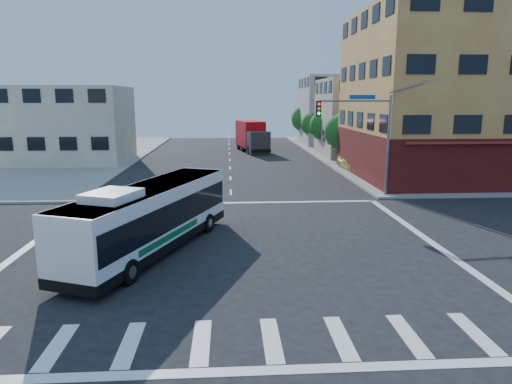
{
  "coord_description": "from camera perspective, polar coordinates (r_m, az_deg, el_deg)",
  "views": [
    {
      "loc": [
        -0.18,
        -19.85,
        6.76
      ],
      "look_at": [
        1.26,
        3.5,
        1.95
      ],
      "focal_mm": 32.0,
      "sensor_mm": 36.0,
      "label": 1
    }
  ],
  "objects": [
    {
      "name": "corner_building_ne",
      "position": [
        43.32,
        24.57,
        9.44
      ],
      "size": [
        18.1,
        15.44,
        14.0
      ],
      "color": "gold",
      "rests_on": "ground"
    },
    {
      "name": "signal_mast_ne",
      "position": [
        31.89,
        13.48,
        8.11
      ],
      "size": [
        7.91,
        1.13,
        8.07
      ],
      "color": "slate",
      "rests_on": "ground"
    },
    {
      "name": "street_tree_b",
      "position": [
        57.14,
        8.77,
        8.47
      ],
      "size": [
        3.8,
        3.8,
        5.79
      ],
      "color": "#332012",
      "rests_on": "ground"
    },
    {
      "name": "sidewalk_ne",
      "position": [
        65.5,
        29.07,
        4.3
      ],
      "size": [
        50.0,
        50.0,
        0.15
      ],
      "primitive_type": "cube",
      "color": "gray",
      "rests_on": "ground"
    },
    {
      "name": "street_tree_d",
      "position": [
        72.84,
        6.1,
        9.29
      ],
      "size": [
        4.0,
        4.0,
        6.03
      ],
      "color": "#332012",
      "rests_on": "ground"
    },
    {
      "name": "transit_bus",
      "position": [
        20.78,
        -12.92,
        -3.03
      ],
      "size": [
        6.29,
        11.22,
        3.29
      ],
      "rotation": [
        0.0,
        0.0,
        -0.38
      ],
      "color": "black",
      "rests_on": "ground"
    },
    {
      "name": "street_tree_a",
      "position": [
        49.38,
        10.74,
        7.74
      ],
      "size": [
        3.6,
        3.6,
        5.53
      ],
      "color": "#332012",
      "rests_on": "ground"
    },
    {
      "name": "building_east_near",
      "position": [
        56.54,
        14.32,
        8.98
      ],
      "size": [
        12.06,
        10.06,
        9.0
      ],
      "color": "tan",
      "rests_on": "ground"
    },
    {
      "name": "street_tree_c",
      "position": [
        64.99,
        7.27,
        8.62
      ],
      "size": [
        3.4,
        3.4,
        5.29
      ],
      "color": "#332012",
      "rests_on": "ground"
    },
    {
      "name": "parked_car",
      "position": [
        44.46,
        12.08,
        3.68
      ],
      "size": [
        2.32,
        4.94,
        1.63
      ],
      "primitive_type": "imported",
      "rotation": [
        0.0,
        0.0,
        0.08
      ],
      "color": "#DCC35B",
      "rests_on": "ground"
    },
    {
      "name": "box_truck",
      "position": [
        59.07,
        -0.49,
        6.89
      ],
      "size": [
        4.13,
        8.99,
        3.9
      ],
      "rotation": [
        0.0,
        0.0,
        0.2
      ],
      "color": "#2A2A30",
      "rests_on": "ground"
    },
    {
      "name": "building_east_far",
      "position": [
        69.98,
        10.83,
        9.98
      ],
      "size": [
        12.06,
        10.06,
        10.0
      ],
      "color": "#A2A39D",
      "rests_on": "ground"
    },
    {
      "name": "building_west",
      "position": [
        52.67,
        -22.39,
        7.76
      ],
      "size": [
        12.06,
        10.06,
        8.0
      ],
      "color": "beige",
      "rests_on": "ground"
    },
    {
      "name": "ground",
      "position": [
        20.97,
        -2.88,
        -7.2
      ],
      "size": [
        120.0,
        120.0,
        0.0
      ],
      "primitive_type": "plane",
      "color": "black",
      "rests_on": "ground"
    }
  ]
}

